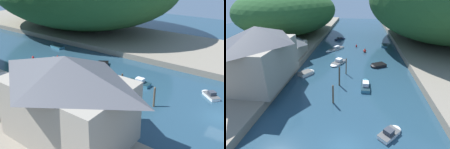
% 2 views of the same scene
% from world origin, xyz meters
% --- Properties ---
extents(water_surface, '(130.00, 130.00, 0.00)m').
position_xyz_m(water_surface, '(0.00, 30.00, 0.00)').
color(water_surface, '#234256').
rests_on(water_surface, ground).
extents(left_bank, '(22.00, 120.00, 1.18)m').
position_xyz_m(left_bank, '(-22.42, 30.00, 0.59)').
color(left_bank, gray).
rests_on(left_bank, ground).
extents(right_bank, '(22.00, 120.00, 1.18)m').
position_xyz_m(right_bank, '(22.42, 30.00, 0.59)').
color(right_bank, gray).
rests_on(right_bank, ground).
extents(hillside_left, '(31.10, 43.54, 14.96)m').
position_xyz_m(hillside_left, '(-23.52, 47.88, 8.66)').
color(hillside_left, '#285628').
rests_on(hillside_left, left_bank).
extents(waterfront_building, '(8.55, 13.32, 8.95)m').
position_xyz_m(waterfront_building, '(-14.70, 11.60, 5.80)').
color(waterfront_building, gray).
rests_on(waterfront_building, left_bank).
extents(boathouse_shed, '(6.12, 9.05, 4.18)m').
position_xyz_m(boathouse_shed, '(-14.86, 24.16, 3.35)').
color(boathouse_shed, gray).
rests_on(boathouse_shed, left_bank).
extents(boat_moored_right, '(3.87, 3.33, 0.61)m').
position_xyz_m(boat_moored_right, '(5.02, 22.65, 0.30)').
color(boat_moored_right, black).
rests_on(boat_moored_right, water_surface).
extents(boat_mid_channel, '(1.49, 4.70, 1.19)m').
position_xyz_m(boat_mid_channel, '(2.33, 13.52, 0.37)').
color(boat_mid_channel, teal).
rests_on(boat_mid_channel, water_surface).
extents(boat_far_upstream, '(3.25, 3.64, 0.67)m').
position_xyz_m(boat_far_upstream, '(-8.96, 17.05, 0.33)').
color(boat_far_upstream, silver).
rests_on(boat_far_upstream, water_surface).
extents(boat_cabin_cruiser, '(3.56, 5.09, 1.09)m').
position_xyz_m(boat_cabin_cruiser, '(-3.68, 23.16, 0.32)').
color(boat_cabin_cruiser, white).
rests_on(boat_cabin_cruiser, water_surface).
extents(boat_red_skiff, '(3.21, 3.33, 1.01)m').
position_xyz_m(boat_red_skiff, '(5.01, 2.65, 0.32)').
color(boat_red_skiff, white).
rests_on(boat_red_skiff, water_surface).
extents(boat_far_right_bank, '(3.73, 4.11, 0.91)m').
position_xyz_m(boat_far_right_bank, '(-5.55, 44.83, 0.28)').
color(boat_far_right_bank, navy).
rests_on(boat_far_right_bank, water_surface).
extents(boat_small_dinghy, '(4.83, 5.89, 1.00)m').
position_xyz_m(boat_small_dinghy, '(-5.81, 33.03, 0.30)').
color(boat_small_dinghy, white).
rests_on(boat_small_dinghy, water_surface).
extents(boat_white_cruiser, '(1.92, 4.07, 0.57)m').
position_xyz_m(boat_white_cruiser, '(8.21, 38.78, 0.28)').
color(boat_white_cruiser, teal).
rests_on(boat_white_cruiser, water_surface).
extents(mooring_post_nearest, '(0.28, 0.28, 2.98)m').
position_xyz_m(mooring_post_nearest, '(-2.42, 8.04, 1.50)').
color(mooring_post_nearest, brown).
rests_on(mooring_post_nearest, water_surface).
extents(mooring_post_second, '(0.27, 0.27, 3.48)m').
position_xyz_m(mooring_post_second, '(-2.15, 13.42, 1.75)').
color(mooring_post_second, '#4C3D2D').
rests_on(mooring_post_second, water_surface).
extents(mooring_post_middle, '(0.22, 0.22, 3.31)m').
position_xyz_m(mooring_post_middle, '(-1.39, 18.16, 1.66)').
color(mooring_post_middle, brown).
rests_on(mooring_post_middle, water_surface).
extents(channel_buoy_near, '(0.79, 0.79, 1.18)m').
position_xyz_m(channel_buoy_near, '(2.43, 32.12, 0.46)').
color(channel_buoy_near, red).
rests_on(channel_buoy_near, water_surface).
extents(channel_buoy_far, '(0.52, 0.52, 0.78)m').
position_xyz_m(channel_buoy_far, '(0.06, 36.90, 0.30)').
color(channel_buoy_far, red).
rests_on(channel_buoy_far, water_surface).
extents(person_on_quay, '(0.30, 0.42, 1.69)m').
position_xyz_m(person_on_quay, '(-13.24, 13.74, 2.16)').
color(person_on_quay, '#282D3D').
rests_on(person_on_quay, left_bank).
extents(person_by_boathouse, '(0.27, 0.41, 1.69)m').
position_xyz_m(person_by_boathouse, '(-12.12, 19.62, 2.16)').
color(person_by_boathouse, '#282D3D').
rests_on(person_by_boathouse, left_bank).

